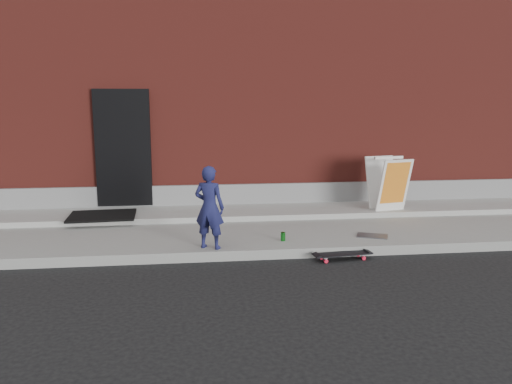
{
  "coord_description": "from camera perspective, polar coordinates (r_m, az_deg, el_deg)",
  "views": [
    {
      "loc": [
        -1.23,
        -6.9,
        2.23
      ],
      "look_at": [
        -0.28,
        0.8,
        0.87
      ],
      "focal_mm": 35.0,
      "sensor_mm": 36.0,
      "label": 1
    }
  ],
  "objects": [
    {
      "name": "utility_plate",
      "position": [
        8.23,
        13.14,
        -4.89
      ],
      "size": [
        0.56,
        0.47,
        0.01
      ],
      "primitive_type": "cube",
      "rotation": [
        0.0,
        0.0,
        -0.4
      ],
      "color": "#4E4E52",
      "rests_on": "sidewalk"
    },
    {
      "name": "pizza_sign",
      "position": [
        9.78,
        14.88,
        0.98
      ],
      "size": [
        0.74,
        0.83,
        1.02
      ],
      "color": "silver",
      "rests_on": "apron"
    },
    {
      "name": "skateboard",
      "position": [
        7.42,
        9.85,
        -7.04
      ],
      "size": [
        0.87,
        0.32,
        0.1
      ],
      "color": "red",
      "rests_on": "ground"
    },
    {
      "name": "ground",
      "position": [
        7.36,
        2.95,
        -7.69
      ],
      "size": [
        80.0,
        80.0,
        0.0
      ],
      "primitive_type": "plane",
      "color": "black",
      "rests_on": "ground"
    },
    {
      "name": "sidewalk",
      "position": [
        8.76,
        1.26,
        -4.28
      ],
      "size": [
        20.0,
        3.0,
        0.15
      ],
      "primitive_type": "cube",
      "color": "gray",
      "rests_on": "ground"
    },
    {
      "name": "doormat",
      "position": [
        9.36,
        -17.16,
        -2.6
      ],
      "size": [
        1.21,
        1.0,
        0.03
      ],
      "primitive_type": "cube",
      "rotation": [
        0.0,
        0.0,
        0.06
      ],
      "color": "black",
      "rests_on": "apron"
    },
    {
      "name": "apron",
      "position": [
        9.6,
        0.49,
        -2.24
      ],
      "size": [
        20.0,
        1.2,
        0.1
      ],
      "primitive_type": "cube",
      "color": "gray",
      "rests_on": "sidewalk"
    },
    {
      "name": "child",
      "position": [
        7.26,
        -5.35,
        -1.77
      ],
      "size": [
        0.52,
        0.44,
        1.22
      ],
      "primitive_type": "imported",
      "rotation": [
        0.0,
        0.0,
        2.74
      ],
      "color": "#1A1C49",
      "rests_on": "sidewalk"
    },
    {
      "name": "soda_can",
      "position": [
        7.75,
        3.11,
        -5.1
      ],
      "size": [
        0.09,
        0.09,
        0.14
      ],
      "primitive_type": "cylinder",
      "rotation": [
        0.0,
        0.0,
        0.29
      ],
      "color": "#17741F",
      "rests_on": "sidewalk"
    },
    {
      "name": "building",
      "position": [
        13.96,
        -2.0,
        11.06
      ],
      "size": [
        20.0,
        8.1,
        5.0
      ],
      "color": "maroon",
      "rests_on": "ground"
    }
  ]
}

